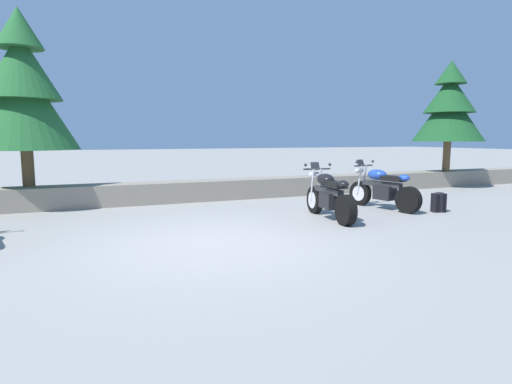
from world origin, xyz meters
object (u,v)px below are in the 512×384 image
pine_tree_mid_right (449,108)px  motorcycle_blue_far_right (382,189)px  motorcycle_black_centre (329,196)px  pine_tree_mid_left (23,91)px  rider_backpack (438,202)px

pine_tree_mid_right → motorcycle_blue_far_right: bearing=-150.6°
motorcycle_blue_far_right → pine_tree_mid_right: pine_tree_mid_right is taller
motorcycle_black_centre → pine_tree_mid_right: bearing=26.3°
motorcycle_black_centre → pine_tree_mid_left: pine_tree_mid_left is taller
motorcycle_black_centre → motorcycle_blue_far_right: (1.90, 0.58, 0.00)m
rider_backpack → pine_tree_mid_left: (-8.90, 4.26, 2.61)m
rider_backpack → pine_tree_mid_right: pine_tree_mid_right is taller
motorcycle_blue_far_right → pine_tree_mid_right: (5.19, 2.93, 2.29)m
motorcycle_black_centre → motorcycle_blue_far_right: bearing=16.9°
rider_backpack → motorcycle_black_centre: bearing=174.0°
motorcycle_blue_far_right → pine_tree_mid_left: size_ratio=0.48×
motorcycle_black_centre → rider_backpack: size_ratio=4.40×
motorcycle_blue_far_right → pine_tree_mid_left: bearing=157.0°
pine_tree_mid_left → motorcycle_black_centre: bearing=-33.1°
pine_tree_mid_right → rider_backpack: bearing=-138.3°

